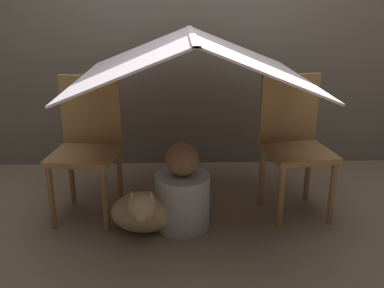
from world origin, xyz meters
name	(u,v)px	position (x,y,z in m)	size (l,w,h in m)	color
ground_plane	(193,225)	(0.00, 0.00, 0.00)	(8.80, 8.80, 0.00)	#7A6651
wall_back	(188,12)	(0.00, 1.09, 1.25)	(7.00, 0.05, 2.50)	#6B6056
chair_left	(88,142)	(-0.66, 0.21, 0.49)	(0.44, 0.44, 0.89)	olive
chair_right	(294,139)	(0.66, 0.21, 0.49)	(0.45, 0.45, 0.89)	olive
sheet_canopy	(192,57)	(0.00, 0.14, 1.03)	(1.35, 1.31, 0.27)	silver
person_front	(182,193)	(-0.06, 0.00, 0.22)	(0.34, 0.34, 0.55)	#B2B2B7
dog	(144,211)	(-0.29, -0.08, 0.15)	(0.41, 0.40, 0.34)	tan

